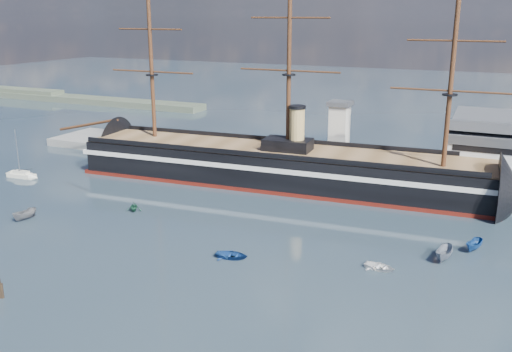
% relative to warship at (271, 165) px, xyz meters
% --- Properties ---
extents(ground, '(600.00, 600.00, 0.00)m').
position_rel_warship_xyz_m(ground, '(8.10, -20.00, -4.04)').
color(ground, '#1E2F3D').
rests_on(ground, ground).
extents(quay, '(180.00, 18.00, 2.00)m').
position_rel_warship_xyz_m(quay, '(18.10, 16.00, -4.04)').
color(quay, slate).
rests_on(quay, ground).
extents(quay_tower, '(5.00, 5.00, 15.00)m').
position_rel_warship_xyz_m(quay_tower, '(11.10, 13.00, 5.72)').
color(quay_tower, silver).
rests_on(quay_tower, ground).
extents(shoreline, '(120.00, 10.00, 4.00)m').
position_rel_warship_xyz_m(shoreline, '(-131.13, 75.00, -2.59)').
color(shoreline, '#3F4C38').
rests_on(shoreline, ground).
extents(warship, '(113.40, 22.37, 53.94)m').
position_rel_warship_xyz_m(warship, '(0.00, 0.00, 0.00)').
color(warship, black).
rests_on(warship, ground).
extents(sailboat, '(7.06, 2.53, 11.09)m').
position_rel_warship_xyz_m(sailboat, '(-53.23, -19.99, -3.33)').
color(sailboat, silver).
rests_on(sailboat, ground).
extents(motorboat_a, '(5.94, 2.74, 2.30)m').
position_rel_warship_xyz_m(motorboat_a, '(-31.14, -40.15, -4.04)').
color(motorboat_a, slate).
rests_on(motorboat_a, ground).
extents(motorboat_b, '(1.75, 3.31, 1.47)m').
position_rel_warship_xyz_m(motorboat_b, '(10.43, -39.39, -4.04)').
color(motorboat_b, navy).
rests_on(motorboat_b, ground).
extents(motorboat_c, '(6.65, 3.00, 2.58)m').
position_rel_warship_xyz_m(motorboat_c, '(39.90, -26.62, -4.04)').
color(motorboat_c, slate).
rests_on(motorboat_c, ground).
extents(motorboat_d, '(5.67, 4.63, 1.92)m').
position_rel_warship_xyz_m(motorboat_d, '(-16.23, -27.89, -4.04)').
color(motorboat_d, '#194833').
rests_on(motorboat_d, ground).
extents(motorboat_e, '(1.47, 2.93, 1.31)m').
position_rel_warship_xyz_m(motorboat_e, '(31.82, -33.94, -4.04)').
color(motorboat_e, white).
rests_on(motorboat_e, ground).
extents(motorboat_f, '(5.71, 3.48, 2.15)m').
position_rel_warship_xyz_m(motorboat_f, '(43.71, -20.81, -4.04)').
color(motorboat_f, navy).
rests_on(motorboat_f, ground).
extents(piling_near_left, '(0.64, 0.64, 3.38)m').
position_rel_warship_xyz_m(piling_near_left, '(-11.45, -63.36, -4.04)').
color(piling_near_left, black).
rests_on(piling_near_left, ground).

